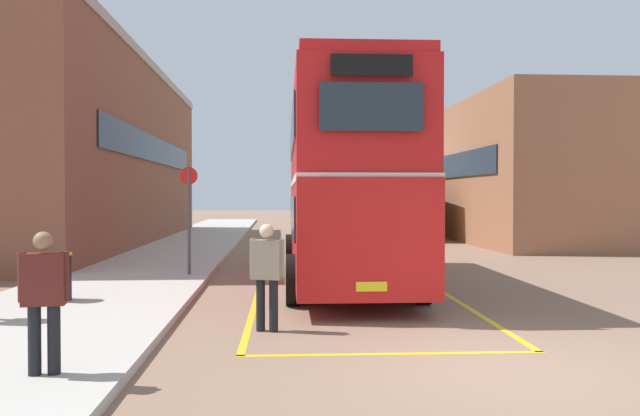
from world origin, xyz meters
TOP-DOWN VIEW (x-y plane):
  - ground_plane at (0.00, 14.40)m, footprint 135.60×135.60m
  - sidewalk_left at (-6.50, 16.80)m, footprint 4.00×57.60m
  - brick_building_left at (-11.34, 20.73)m, footprint 6.60×24.10m
  - depot_building_right at (9.25, 20.96)m, footprint 7.57×13.27m
  - double_decker_bus at (-1.17, 7.83)m, footprint 2.92×10.11m
  - single_deck_bus at (3.56, 24.45)m, footprint 3.08×8.26m
  - pedestrian_boarding at (-2.95, 2.38)m, footprint 0.55×0.36m
  - pedestrian_waiting_far at (-5.39, -0.38)m, footprint 0.54×0.28m
  - litter_bin at (-6.97, 4.77)m, footprint 0.55×0.55m
  - bus_stop_sign at (-5.01, 8.64)m, footprint 0.44×0.08m
  - bay_marking_yellow at (-1.18, 5.94)m, footprint 4.34×12.12m

SIDE VIEW (x-z plane):
  - ground_plane at x=0.00m, z-range 0.00..0.00m
  - bay_marking_yellow at x=-1.18m, z-range 0.00..0.01m
  - sidewalk_left at x=-6.50m, z-range 0.00..0.14m
  - litter_bin at x=-6.97m, z-range 0.14..1.04m
  - pedestrian_boarding at x=-2.95m, z-range 0.13..1.83m
  - pedestrian_waiting_far at x=-5.39m, z-range 0.25..1.86m
  - single_deck_bus at x=3.56m, z-range 0.13..3.15m
  - bus_stop_sign at x=-5.01m, z-range 0.41..3.12m
  - double_decker_bus at x=-1.17m, z-range 0.14..4.89m
  - depot_building_right at x=9.25m, z-range 0.00..6.39m
  - brick_building_left at x=-11.34m, z-range 0.00..7.85m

